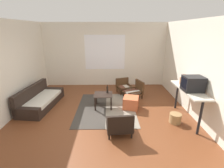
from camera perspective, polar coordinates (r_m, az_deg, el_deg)
name	(u,v)px	position (r m, az deg, el deg)	size (l,w,h in m)	color
ground_plane	(103,119)	(4.75, -3.18, -12.12)	(7.80, 7.80, 0.00)	brown
far_wall_with_window	(105,55)	(7.22, -2.49, 10.08)	(5.60, 0.13, 2.70)	silver
side_wall_right	(198,70)	(5.14, 27.87, 4.37)	(0.12, 6.60, 2.70)	silver
side_wall_left	(5,71)	(5.33, -33.30, 3.90)	(0.12, 6.60, 2.70)	silver
area_rug	(106,108)	(5.33, -2.11, -8.40)	(1.83, 2.35, 0.01)	#38332D
couch	(40,100)	(5.88, -23.89, -5.23)	(0.98, 1.92, 0.68)	black
coffee_table	(103,97)	(5.26, -3.04, -4.52)	(0.58, 0.55, 0.46)	black
armchair_by_window	(124,86)	(6.56, 4.06, -0.73)	(0.68, 0.67, 0.55)	#472D19
armchair_striped_foreground	(119,125)	(4.02, 2.64, -14.15)	(0.67, 0.66, 0.60)	black
armchair_corner	(135,90)	(6.10, 8.01, -2.17)	(0.78, 0.73, 0.62)	#472D19
ottoman_orange	(131,103)	(5.29, 6.60, -6.52)	(0.46, 0.46, 0.38)	#BC5633
console_shelf	(189,92)	(4.84, 25.25, -2.67)	(0.46, 1.51, 0.92)	beige
crt_television	(193,84)	(4.63, 26.44, 0.11)	(0.48, 0.40, 0.38)	black
clay_vase	(183,80)	(5.12, 23.72, 1.15)	(0.21, 0.21, 0.28)	#935B38
glass_bottle	(107,89)	(5.30, -1.62, -1.90)	(0.06, 0.06, 0.27)	black
wicker_basket	(175,118)	(4.84, 21.24, -11.08)	(0.31, 0.31, 0.27)	#9E7A4C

